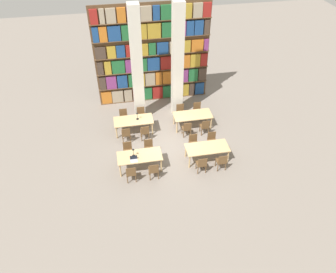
% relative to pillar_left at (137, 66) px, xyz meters
% --- Properties ---
extents(ground_plane, '(40.00, 40.00, 0.00)m').
position_rel_pillar_left_xyz_m(ground_plane, '(1.02, -2.71, -3.00)').
color(ground_plane, gray).
extents(bookshelf_bank, '(6.21, 0.35, 5.50)m').
position_rel_pillar_left_xyz_m(bookshelf_bank, '(1.03, 1.61, -0.32)').
color(bookshelf_bank, brown).
rests_on(bookshelf_bank, ground_plane).
extents(pillar_left, '(0.54, 0.54, 6.00)m').
position_rel_pillar_left_xyz_m(pillar_left, '(0.00, 0.00, 0.00)').
color(pillar_left, silver).
rests_on(pillar_left, ground_plane).
extents(pillar_center, '(0.54, 0.54, 6.00)m').
position_rel_pillar_left_xyz_m(pillar_center, '(2.03, 0.00, 0.00)').
color(pillar_center, silver).
rests_on(pillar_center, ground_plane).
extents(reading_table_0, '(1.96, 0.90, 0.74)m').
position_rel_pillar_left_xyz_m(reading_table_0, '(-0.48, -4.00, -2.34)').
color(reading_table_0, tan).
rests_on(reading_table_0, ground_plane).
extents(chair_0, '(0.42, 0.40, 0.89)m').
position_rel_pillar_left_xyz_m(chair_0, '(-0.94, -4.74, -2.52)').
color(chair_0, brown).
rests_on(chair_0, ground_plane).
extents(chair_1, '(0.42, 0.40, 0.89)m').
position_rel_pillar_left_xyz_m(chair_1, '(-0.94, -3.27, -2.52)').
color(chair_1, brown).
rests_on(chair_1, ground_plane).
extents(chair_2, '(0.42, 0.40, 0.89)m').
position_rel_pillar_left_xyz_m(chair_2, '(0.03, -4.74, -2.52)').
color(chair_2, brown).
rests_on(chair_2, ground_plane).
extents(chair_3, '(0.42, 0.40, 0.89)m').
position_rel_pillar_left_xyz_m(chair_3, '(0.03, -3.27, -2.52)').
color(chair_3, brown).
rests_on(chair_3, ground_plane).
extents(desk_lamp_0, '(0.14, 0.14, 0.42)m').
position_rel_pillar_left_xyz_m(desk_lamp_0, '(-0.73, -3.97, -1.97)').
color(desk_lamp_0, black).
rests_on(desk_lamp_0, reading_table_0).
extents(laptop, '(0.32, 0.22, 0.21)m').
position_rel_pillar_left_xyz_m(laptop, '(-0.75, -4.26, -2.22)').
color(laptop, silver).
rests_on(laptop, reading_table_0).
extents(reading_table_1, '(1.96, 0.90, 0.74)m').
position_rel_pillar_left_xyz_m(reading_table_1, '(2.60, -4.02, -2.34)').
color(reading_table_1, tan).
rests_on(reading_table_1, ground_plane).
extents(chair_4, '(0.42, 0.40, 0.89)m').
position_rel_pillar_left_xyz_m(chair_4, '(2.15, -4.76, -2.52)').
color(chair_4, brown).
rests_on(chair_4, ground_plane).
extents(chair_5, '(0.42, 0.40, 0.89)m').
position_rel_pillar_left_xyz_m(chair_5, '(2.15, -3.28, -2.52)').
color(chair_5, brown).
rests_on(chair_5, ground_plane).
extents(chair_6, '(0.42, 0.40, 0.89)m').
position_rel_pillar_left_xyz_m(chair_6, '(3.07, -4.76, -2.52)').
color(chair_6, brown).
rests_on(chair_6, ground_plane).
extents(chair_7, '(0.42, 0.40, 0.89)m').
position_rel_pillar_left_xyz_m(chair_7, '(3.07, -3.28, -2.52)').
color(chair_7, brown).
rests_on(chair_7, ground_plane).
extents(reading_table_2, '(1.96, 0.90, 0.74)m').
position_rel_pillar_left_xyz_m(reading_table_2, '(-0.47, -1.32, -2.34)').
color(reading_table_2, tan).
rests_on(reading_table_2, ground_plane).
extents(chair_8, '(0.42, 0.40, 0.89)m').
position_rel_pillar_left_xyz_m(chair_8, '(-0.92, -2.06, -2.52)').
color(chair_8, brown).
rests_on(chair_8, ground_plane).
extents(chair_9, '(0.42, 0.40, 0.89)m').
position_rel_pillar_left_xyz_m(chair_9, '(-0.92, -0.59, -2.52)').
color(chair_9, brown).
rests_on(chair_9, ground_plane).
extents(chair_10, '(0.42, 0.40, 0.89)m').
position_rel_pillar_left_xyz_m(chair_10, '(0.00, -2.06, -2.52)').
color(chair_10, brown).
rests_on(chair_10, ground_plane).
extents(chair_11, '(0.42, 0.40, 0.89)m').
position_rel_pillar_left_xyz_m(chair_11, '(0.00, -0.59, -2.52)').
color(chair_11, brown).
rests_on(chair_11, ground_plane).
extents(desk_lamp_1, '(0.14, 0.14, 0.41)m').
position_rel_pillar_left_xyz_m(desk_lamp_1, '(-0.25, -1.29, -1.99)').
color(desk_lamp_1, black).
rests_on(desk_lamp_1, reading_table_2).
extents(reading_table_3, '(1.96, 0.90, 0.74)m').
position_rel_pillar_left_xyz_m(reading_table_3, '(2.57, -1.44, -2.34)').
color(reading_table_3, tan).
rests_on(reading_table_3, ground_plane).
extents(chair_12, '(0.42, 0.40, 0.89)m').
position_rel_pillar_left_xyz_m(chair_12, '(2.09, -2.17, -2.52)').
color(chair_12, brown).
rests_on(chair_12, ground_plane).
extents(chair_13, '(0.42, 0.40, 0.89)m').
position_rel_pillar_left_xyz_m(chair_13, '(2.09, -0.70, -2.52)').
color(chair_13, brown).
rests_on(chair_13, ground_plane).
extents(chair_14, '(0.42, 0.40, 0.89)m').
position_rel_pillar_left_xyz_m(chair_14, '(3.02, -2.17, -2.52)').
color(chair_14, brown).
rests_on(chair_14, ground_plane).
extents(chair_15, '(0.42, 0.40, 0.89)m').
position_rel_pillar_left_xyz_m(chair_15, '(3.02, -0.70, -2.52)').
color(chair_15, brown).
rests_on(chair_15, ground_plane).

